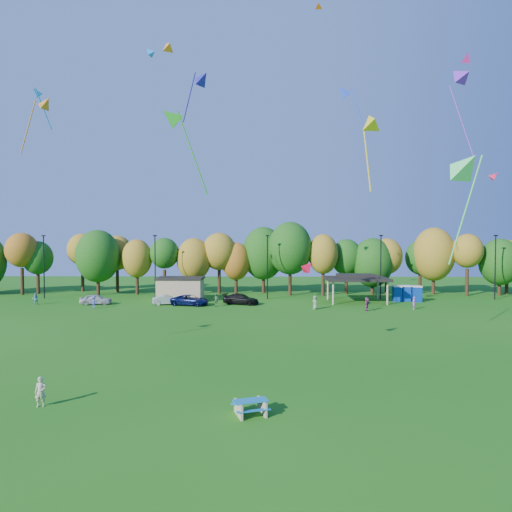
{
  "coord_description": "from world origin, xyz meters",
  "views": [
    {
      "loc": [
        1.64,
        -24.5,
        8.36
      ],
      "look_at": [
        1.05,
        6.0,
        7.3
      ],
      "focal_mm": 32.0,
      "sensor_mm": 36.0,
      "label": 1
    }
  ],
  "objects_px": {
    "kite_flyer": "(41,392)",
    "car_c": "(190,300)",
    "car_d": "(241,299)",
    "car_a": "(96,299)",
    "car_b": "(167,300)",
    "porta_potties": "(407,293)",
    "picnic_table": "(250,406)"
  },
  "relations": [
    {
      "from": "picnic_table",
      "to": "car_d",
      "type": "height_order",
      "value": "car_d"
    },
    {
      "from": "picnic_table",
      "to": "car_c",
      "type": "relative_size",
      "value": 0.41
    },
    {
      "from": "porta_potties",
      "to": "car_c",
      "type": "relative_size",
      "value": 0.77
    },
    {
      "from": "porta_potties",
      "to": "picnic_table",
      "type": "height_order",
      "value": "porta_potties"
    },
    {
      "from": "porta_potties",
      "to": "kite_flyer",
      "type": "height_order",
      "value": "porta_potties"
    },
    {
      "from": "car_a",
      "to": "car_c",
      "type": "xyz_separation_m",
      "value": [
        12.33,
        -0.53,
        -0.0
      ]
    },
    {
      "from": "car_c",
      "to": "porta_potties",
      "type": "bearing_deg",
      "value": -68.97
    },
    {
      "from": "kite_flyer",
      "to": "car_d",
      "type": "relative_size",
      "value": 0.32
    },
    {
      "from": "porta_potties",
      "to": "car_d",
      "type": "distance_m",
      "value": 22.66
    },
    {
      "from": "car_a",
      "to": "car_d",
      "type": "height_order",
      "value": "car_d"
    },
    {
      "from": "picnic_table",
      "to": "car_d",
      "type": "bearing_deg",
      "value": 75.72
    },
    {
      "from": "car_c",
      "to": "car_a",
      "type": "bearing_deg",
      "value": 100.1
    },
    {
      "from": "car_b",
      "to": "car_d",
      "type": "bearing_deg",
      "value": -101.54
    },
    {
      "from": "car_b",
      "to": "car_d",
      "type": "height_order",
      "value": "car_d"
    },
    {
      "from": "kite_flyer",
      "to": "car_a",
      "type": "height_order",
      "value": "kite_flyer"
    },
    {
      "from": "car_b",
      "to": "car_c",
      "type": "distance_m",
      "value": 3.1
    },
    {
      "from": "porta_potties",
      "to": "picnic_table",
      "type": "distance_m",
      "value": 45.34
    },
    {
      "from": "kite_flyer",
      "to": "car_a",
      "type": "xyz_separation_m",
      "value": [
        -10.69,
        36.08,
        -0.07
      ]
    },
    {
      "from": "car_b",
      "to": "car_d",
      "type": "relative_size",
      "value": 0.8
    },
    {
      "from": "picnic_table",
      "to": "car_c",
      "type": "distance_m",
      "value": 37.46
    },
    {
      "from": "car_b",
      "to": "car_c",
      "type": "xyz_separation_m",
      "value": [
        3.05,
        -0.57,
        0.05
      ]
    },
    {
      "from": "porta_potties",
      "to": "car_a",
      "type": "height_order",
      "value": "porta_potties"
    },
    {
      "from": "picnic_table",
      "to": "porta_potties",
      "type": "bearing_deg",
      "value": 45.83
    },
    {
      "from": "kite_flyer",
      "to": "car_a",
      "type": "relative_size",
      "value": 0.38
    },
    {
      "from": "car_b",
      "to": "car_a",
      "type": "bearing_deg",
      "value": 75.63
    },
    {
      "from": "car_a",
      "to": "car_c",
      "type": "relative_size",
      "value": 0.82
    },
    {
      "from": "car_a",
      "to": "car_b",
      "type": "height_order",
      "value": "car_a"
    },
    {
      "from": "kite_flyer",
      "to": "car_c",
      "type": "relative_size",
      "value": 0.31
    },
    {
      "from": "car_d",
      "to": "car_a",
      "type": "bearing_deg",
      "value": 108.21
    },
    {
      "from": "porta_potties",
      "to": "car_b",
      "type": "xyz_separation_m",
      "value": [
        -31.96,
        -3.73,
        -0.48
      ]
    },
    {
      "from": "kite_flyer",
      "to": "car_c",
      "type": "height_order",
      "value": "kite_flyer"
    },
    {
      "from": "kite_flyer",
      "to": "car_d",
      "type": "xyz_separation_m",
      "value": [
        8.13,
        36.62,
        -0.07
      ]
    }
  ]
}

